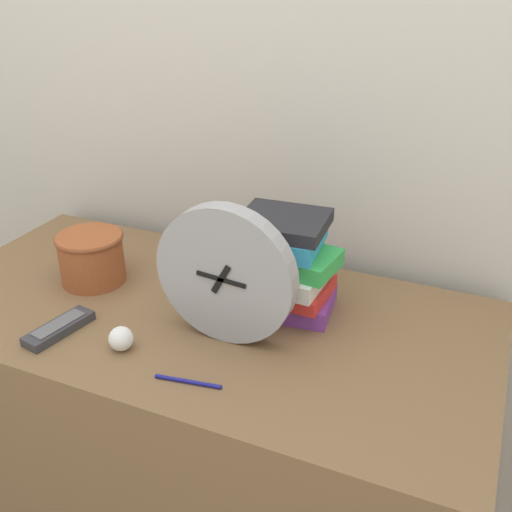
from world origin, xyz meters
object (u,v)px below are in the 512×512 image
(book_stack, at_px, (284,265))
(tv_remote, at_px, (59,328))
(pen, at_px, (188,382))
(basket, at_px, (91,256))
(desk_clock, at_px, (225,275))
(crumpled_paper_ball, at_px, (121,339))

(book_stack, xyz_separation_m, tv_remote, (-0.40, -0.28, -0.10))
(book_stack, relative_size, pen, 1.91)
(basket, distance_m, tv_remote, 0.23)
(desk_clock, height_order, book_stack, desk_clock)
(desk_clock, bearing_deg, book_stack, 67.21)
(desk_clock, xyz_separation_m, tv_remote, (-0.33, -0.13, -0.14))
(book_stack, bearing_deg, crumpled_paper_ball, -130.98)
(desk_clock, relative_size, crumpled_paper_ball, 5.88)
(pen, bearing_deg, basket, 148.03)
(basket, xyz_separation_m, crumpled_paper_ball, (0.23, -0.21, -0.04))
(desk_clock, xyz_separation_m, pen, (-0.00, -0.17, -0.14))
(basket, xyz_separation_m, pen, (0.41, -0.25, -0.06))
(crumpled_paper_ball, bearing_deg, tv_remote, -178.84)
(desk_clock, relative_size, book_stack, 1.19)
(desk_clock, bearing_deg, crumpled_paper_ball, -145.08)
(basket, bearing_deg, book_stack, 8.13)
(basket, distance_m, pen, 0.48)
(basket, relative_size, tv_remote, 0.99)
(desk_clock, bearing_deg, basket, 167.75)
(book_stack, bearing_deg, basket, -171.87)
(book_stack, relative_size, crumpled_paper_ball, 4.96)
(book_stack, height_order, crumpled_paper_ball, book_stack)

